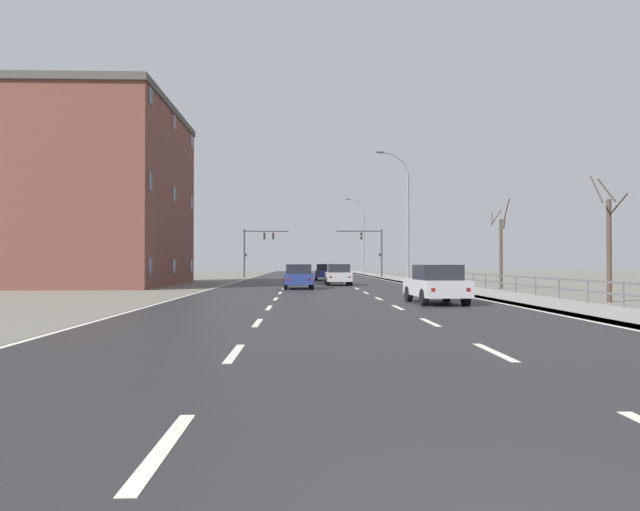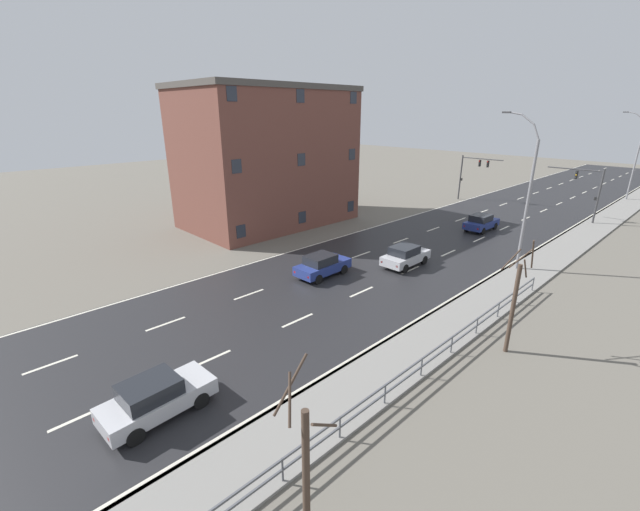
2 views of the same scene
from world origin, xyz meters
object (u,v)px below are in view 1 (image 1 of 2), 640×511
at_px(car_near_left, 436,284).
at_px(brick_building, 105,196).
at_px(traffic_signal_right, 373,245).
at_px(car_far_left, 325,272).
at_px(street_lamp_distant, 363,238).
at_px(street_lamp_midground, 406,219).
at_px(car_distant, 338,275).
at_px(traffic_signal_left, 256,244).
at_px(car_far_right, 298,276).

xyz_separation_m(car_near_left, brick_building, (-19.92, 20.51, 5.82)).
bearing_deg(traffic_signal_right, car_far_left, -119.32).
bearing_deg(street_lamp_distant, brick_building, -120.01).
bearing_deg(street_lamp_distant, car_far_left, -103.22).
xyz_separation_m(street_lamp_distant, traffic_signal_right, (-0.53, -16.86, -1.62)).
relative_size(street_lamp_distant, car_near_left, 2.61).
bearing_deg(car_far_left, brick_building, -142.16).
height_order(street_lamp_distant, traffic_signal_right, street_lamp_distant).
bearing_deg(street_lamp_midground, car_near_left, -97.26).
bearing_deg(car_distant, car_near_left, -82.91).
xyz_separation_m(traffic_signal_left, car_far_left, (7.57, -12.25, -3.10)).
distance_m(car_far_left, brick_building, 21.77).
relative_size(street_lamp_midground, car_far_right, 2.64).
height_order(car_distant, car_far_left, same).
bearing_deg(car_distant, car_far_right, -117.17).
distance_m(street_lamp_distant, car_distant, 41.30).
distance_m(traffic_signal_right, car_near_left, 43.87).
height_order(street_lamp_midground, traffic_signal_left, street_lamp_midground).
height_order(traffic_signal_right, car_distant, traffic_signal_right).
bearing_deg(street_lamp_distant, car_far_right, -100.75).
xyz_separation_m(car_far_right, brick_building, (-14.31, 6.38, 5.82)).
bearing_deg(traffic_signal_right, street_lamp_midground, -88.38).
distance_m(traffic_signal_right, brick_building, 32.50).
xyz_separation_m(street_lamp_distant, traffic_signal_left, (-13.99, -15.11, -1.42)).
bearing_deg(car_far_right, street_lamp_distant, 78.02).
xyz_separation_m(traffic_signal_left, car_far_right, (5.18, -31.31, -3.10)).
relative_size(traffic_signal_left, brick_building, 0.34).
xyz_separation_m(traffic_signal_right, car_far_left, (-5.89, -10.49, -2.90)).
distance_m(traffic_signal_left, car_far_right, 31.89).
distance_m(street_lamp_distant, traffic_signal_right, 16.95).
distance_m(street_lamp_midground, traffic_signal_left, 24.72).
bearing_deg(traffic_signal_right, traffic_signal_left, 172.58).
bearing_deg(street_lamp_midground, street_lamp_distant, 89.99).
relative_size(street_lamp_midground, car_distant, 2.65).
bearing_deg(brick_building, car_near_left, -45.83).
xyz_separation_m(street_lamp_distant, brick_building, (-23.13, -40.04, 1.30)).
xyz_separation_m(street_lamp_midground, car_far_left, (-6.42, 8.09, -4.52)).
distance_m(traffic_signal_left, car_distant, 26.94).
relative_size(car_near_left, car_far_right, 1.01).
relative_size(traffic_signal_right, brick_building, 0.34).
bearing_deg(car_far_left, car_near_left, -83.83).
relative_size(street_lamp_distant, brick_building, 0.66).
height_order(traffic_signal_left, brick_building, brick_building).
xyz_separation_m(traffic_signal_right, brick_building, (-22.60, -23.18, 2.92)).
distance_m(street_lamp_distant, car_far_left, 28.46).
xyz_separation_m(car_far_left, brick_building, (-16.70, -12.68, 5.82)).
bearing_deg(street_lamp_midground, car_far_right, -128.74).
height_order(traffic_signal_right, traffic_signal_left, traffic_signal_left).
distance_m(street_lamp_midground, car_far_right, 14.78).
xyz_separation_m(street_lamp_midground, traffic_signal_right, (-0.53, 18.58, -1.62)).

